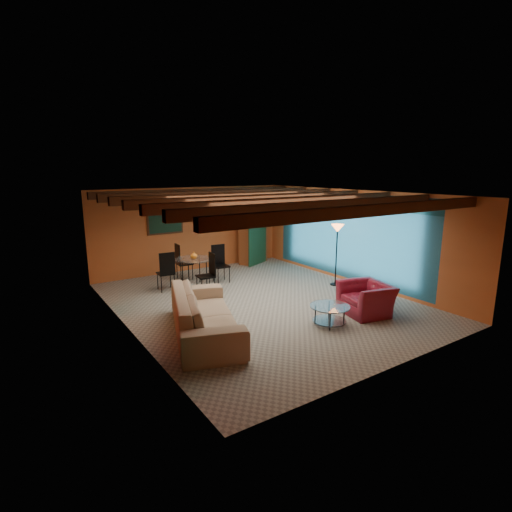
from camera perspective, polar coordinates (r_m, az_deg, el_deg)
room at (r=9.58m, az=0.30°, el=7.00°), size 6.52×8.01×2.71m
sofa at (r=8.08m, az=-7.41°, el=-8.20°), size 2.06×3.19×0.87m
armchair at (r=9.46m, az=15.57°, el=-5.94°), size 1.18×1.29×0.72m
coffee_table at (r=8.67m, az=10.55°, el=-8.38°), size 0.90×0.90×0.44m
dining_table at (r=11.33m, az=-8.89°, el=-1.59°), size 2.27×2.27×1.11m
armoire at (r=13.94m, az=-0.41°, el=2.81°), size 1.19×0.93×1.88m
floor_lamp at (r=11.45m, az=11.50°, el=0.15°), size 0.44×0.44×1.77m
ceiling_fan at (r=9.49m, az=0.67°, el=6.94°), size 1.50×1.50×0.44m
painting at (r=12.67m, az=-12.94°, el=4.77°), size 1.05×0.03×0.65m
potted_plant at (r=13.79m, az=-0.42°, el=7.74°), size 0.59×0.56×0.53m
vase at (r=11.19m, az=-9.00°, el=1.67°), size 0.23×0.23×0.20m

